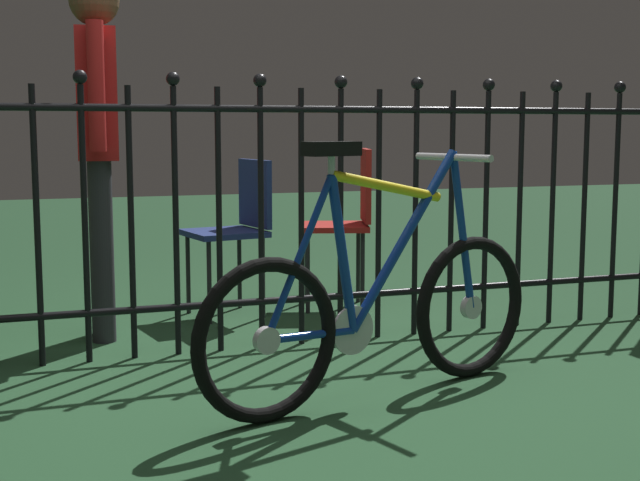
% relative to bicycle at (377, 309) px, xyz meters
% --- Properties ---
extents(ground_plane, '(20.00, 20.00, 0.00)m').
position_rel_bicycle_xyz_m(ground_plane, '(-0.19, 0.14, -0.33)').
color(ground_plane, '#214528').
extents(iron_fence, '(4.69, 0.07, 1.29)m').
position_rel_bicycle_xyz_m(iron_fence, '(-0.25, 0.88, 0.32)').
color(iron_fence, black).
rests_on(iron_fence, ground).
extents(bicycle, '(1.49, 0.53, 0.95)m').
position_rel_bicycle_xyz_m(bicycle, '(0.00, 0.00, 0.00)').
color(bicycle, black).
rests_on(bicycle, ground).
extents(chair_navy, '(0.44, 0.43, 0.83)m').
position_rel_bicycle_xyz_m(chair_navy, '(-0.12, 1.62, 0.17)').
color(chair_navy, black).
rests_on(chair_navy, ground).
extents(chair_red, '(0.47, 0.46, 0.88)m').
position_rel_bicycle_xyz_m(chair_red, '(0.51, 1.59, 0.20)').
color(chair_red, black).
rests_on(chair_red, ground).
extents(person_visitor, '(0.23, 0.47, 1.69)m').
position_rel_bicycle_xyz_m(person_visitor, '(-0.85, 1.31, 0.68)').
color(person_visitor, '#2D2D33').
rests_on(person_visitor, ground).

